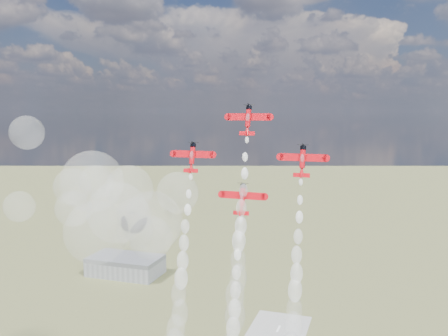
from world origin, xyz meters
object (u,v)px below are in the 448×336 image
plane_lead (248,120)px  plane_left (192,157)px  hangar (126,265)px  plane_slot (242,198)px  plane_right (302,160)px

plane_lead → plane_left: (-15.32, -2.72, -10.37)m
hangar → plane_slot: plane_slot is taller
plane_slot → plane_right: bearing=10.1°
hangar → plane_left: 223.91m
plane_lead → plane_right: size_ratio=1.00×
plane_lead → plane_right: (15.32, -2.72, -10.37)m
plane_right → plane_slot: plane_right is taller
hangar → plane_slot: 230.21m
hangar → plane_left: plane_left is taller
hangar → plane_lead: bearing=-50.6°
hangar → plane_right: size_ratio=4.20×
hangar → plane_slot: bearing=-51.5°
plane_slot → hangar: bearing=128.5°
hangar → plane_left: (117.67, -164.69, 95.74)m
plane_right → hangar: bearing=132.0°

